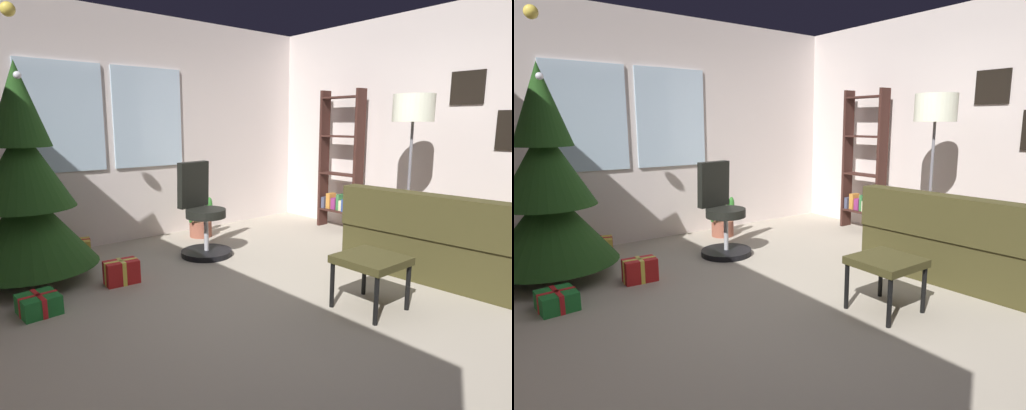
# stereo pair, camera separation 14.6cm
# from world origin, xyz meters

# --- Properties ---
(ground_plane) EXTENTS (5.08, 5.40, 0.10)m
(ground_plane) POSITION_xyz_m (0.00, 0.00, -0.05)
(ground_plane) COLOR #A39886
(wall_back_with_windows) EXTENTS (5.08, 0.12, 2.75)m
(wall_back_with_windows) POSITION_xyz_m (-0.02, 2.75, 1.38)
(wall_back_with_windows) COLOR silver
(wall_back_with_windows) RESTS_ON ground_plane
(wall_right_with_frames) EXTENTS (0.12, 5.40, 2.75)m
(wall_right_with_frames) POSITION_xyz_m (2.59, -0.00, 1.38)
(wall_right_with_frames) COLOR silver
(wall_right_with_frames) RESTS_ON ground_plane
(couch) EXTENTS (1.51, 1.75, 0.82)m
(couch) POSITION_xyz_m (1.71, -0.47, 0.30)
(couch) COLOR #3A3519
(couch) RESTS_ON ground_plane
(footstool) EXTENTS (0.48, 0.47, 0.43)m
(footstool) POSITION_xyz_m (0.42, -0.46, 0.37)
(footstool) COLOR #3A3519
(footstool) RESTS_ON ground_plane
(holiday_tree) EXTENTS (1.17, 1.17, 2.44)m
(holiday_tree) POSITION_xyz_m (-1.48, 1.88, 0.82)
(holiday_tree) COLOR #4C331E
(holiday_tree) RESTS_ON ground_plane
(gift_box_red) EXTENTS (0.31, 0.20, 0.22)m
(gift_box_red) POSITION_xyz_m (-0.87, 1.32, 0.11)
(gift_box_red) COLOR red
(gift_box_red) RESTS_ON ground_plane
(gift_box_green) EXTENTS (0.29, 0.31, 0.16)m
(gift_box_green) POSITION_xyz_m (-1.63, 1.11, 0.07)
(gift_box_green) COLOR #1E722D
(gift_box_green) RESTS_ON ground_plane
(gift_box_gold) EXTENTS (0.31, 0.30, 0.21)m
(gift_box_gold) POSITION_xyz_m (-0.93, 2.37, 0.10)
(gift_box_gold) COLOR gold
(gift_box_gold) RESTS_ON ground_plane
(office_chair) EXTENTS (0.56, 0.56, 1.03)m
(office_chair) POSITION_xyz_m (0.19, 1.60, 0.41)
(office_chair) COLOR black
(office_chair) RESTS_ON ground_plane
(bookshelf) EXTENTS (0.18, 0.64, 1.89)m
(bookshelf) POSITION_xyz_m (2.32, 1.45, 0.83)
(bookshelf) COLOR #381E18
(bookshelf) RESTS_ON ground_plane
(floor_lamp) EXTENTS (0.42, 0.42, 1.74)m
(floor_lamp) POSITION_xyz_m (1.84, 0.11, 1.51)
(floor_lamp) COLOR slate
(floor_lamp) RESTS_ON ground_plane
(potted_plant) EXTENTS (0.44, 0.37, 0.66)m
(potted_plant) POSITION_xyz_m (0.60, 2.29, 0.22)
(potted_plant) COLOR brown
(potted_plant) RESTS_ON ground_plane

